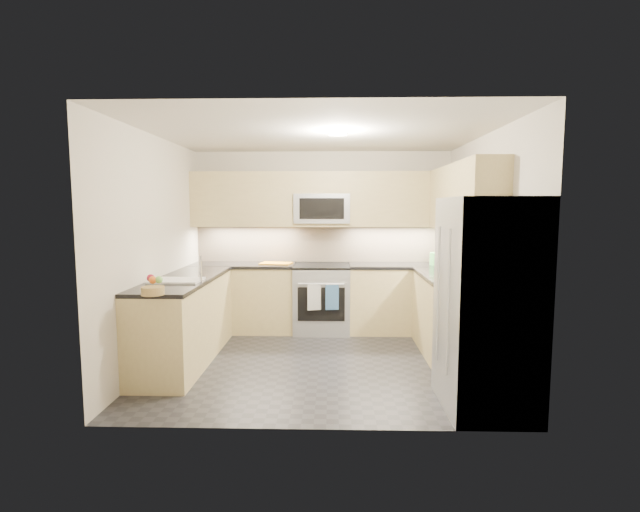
{
  "coord_description": "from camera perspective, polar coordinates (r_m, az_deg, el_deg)",
  "views": [
    {
      "loc": [
        0.15,
        -5.03,
        1.72
      ],
      "look_at": [
        0.0,
        0.35,
        1.15
      ],
      "focal_mm": 26.0,
      "sensor_mm": 36.0,
      "label": 1
    }
  ],
  "objects": [
    {
      "name": "floor",
      "position": [
        5.32,
        -0.1,
        -12.83
      ],
      "size": [
        3.6,
        3.2,
        0.0
      ],
      "primitive_type": "cube",
      "color": "black",
      "rests_on": "ground"
    },
    {
      "name": "ceiling",
      "position": [
        5.09,
        -0.11,
        14.86
      ],
      "size": [
        3.6,
        3.2,
        0.02
      ],
      "primitive_type": "cube",
      "color": "beige",
      "rests_on": "wall_back"
    },
    {
      "name": "wall_back",
      "position": [
        6.65,
        0.29,
        1.98
      ],
      "size": [
        3.6,
        0.02,
        2.5
      ],
      "primitive_type": "cube",
      "color": "beige",
      "rests_on": "floor"
    },
    {
      "name": "wall_front",
      "position": [
        3.46,
        -0.87,
        -1.73
      ],
      "size": [
        3.6,
        0.02,
        2.5
      ],
      "primitive_type": "cube",
      "color": "beige",
      "rests_on": "floor"
    },
    {
      "name": "wall_left",
      "position": [
        5.41,
        -19.53,
        0.72
      ],
      "size": [
        0.02,
        3.2,
        2.5
      ],
      "primitive_type": "cube",
      "color": "beige",
      "rests_on": "floor"
    },
    {
      "name": "wall_right",
      "position": [
        5.31,
        19.68,
        0.62
      ],
      "size": [
        0.02,
        3.2,
        2.5
      ],
      "primitive_type": "cube",
      "color": "beige",
      "rests_on": "floor"
    },
    {
      "name": "base_cab_back_left",
      "position": [
        6.57,
        -9.36,
        -5.18
      ],
      "size": [
        1.42,
        0.6,
        0.9
      ],
      "primitive_type": "cube",
      "color": "tan",
      "rests_on": "floor"
    },
    {
      "name": "base_cab_back_right",
      "position": [
        6.52,
        9.89,
        -5.28
      ],
      "size": [
        1.42,
        0.6,
        0.9
      ],
      "primitive_type": "cube",
      "color": "tan",
      "rests_on": "floor"
    },
    {
      "name": "base_cab_right",
      "position": [
        5.5,
        15.9,
        -7.53
      ],
      "size": [
        0.6,
        1.7,
        0.9
      ],
      "primitive_type": "cube",
      "color": "tan",
      "rests_on": "floor"
    },
    {
      "name": "base_cab_peninsula",
      "position": [
        5.44,
        -16.25,
        -7.69
      ],
      "size": [
        0.6,
        2.0,
        0.9
      ],
      "primitive_type": "cube",
      "color": "tan",
      "rests_on": "floor"
    },
    {
      "name": "countertop_back_left",
      "position": [
        6.5,
        -9.43,
        -1.11
      ],
      "size": [
        1.42,
        0.63,
        0.04
      ],
      "primitive_type": "cube",
      "color": "black",
      "rests_on": "base_cab_back_left"
    },
    {
      "name": "countertop_back_right",
      "position": [
        6.45,
        9.96,
        -1.18
      ],
      "size": [
        1.42,
        0.63,
        0.04
      ],
      "primitive_type": "cube",
      "color": "black",
      "rests_on": "base_cab_back_right"
    },
    {
      "name": "countertop_right",
      "position": [
        5.41,
        16.04,
        -2.69
      ],
      "size": [
        0.63,
        1.7,
        0.04
      ],
      "primitive_type": "cube",
      "color": "black",
      "rests_on": "base_cab_right"
    },
    {
      "name": "countertop_peninsula",
      "position": [
        5.35,
        -16.4,
        -2.8
      ],
      "size": [
        0.63,
        2.0,
        0.04
      ],
      "primitive_type": "cube",
      "color": "black",
      "rests_on": "base_cab_peninsula"
    },
    {
      "name": "upper_cab_back",
      "position": [
        6.46,
        0.26,
        6.97
      ],
      "size": [
        3.6,
        0.35,
        0.75
      ],
      "primitive_type": "cube",
      "color": "tan",
      "rests_on": "wall_back"
    },
    {
      "name": "upper_cab_right",
      "position": [
        5.51,
        17.26,
        6.87
      ],
      "size": [
        0.35,
        1.95,
        0.75
      ],
      "primitive_type": "cube",
      "color": "tan",
      "rests_on": "wall_right"
    },
    {
      "name": "backsplash_back",
      "position": [
        6.65,
        0.29,
        1.51
      ],
      "size": [
        3.6,
        0.01,
        0.51
      ],
      "primitive_type": "cube",
      "color": "tan",
      "rests_on": "wall_back"
    },
    {
      "name": "backsplash_right",
      "position": [
        5.75,
        18.23,
        0.5
      ],
      "size": [
        0.01,
        2.3,
        0.51
      ],
      "primitive_type": "cube",
      "color": "tan",
      "rests_on": "wall_right"
    },
    {
      "name": "gas_range",
      "position": [
        6.43,
        0.22,
        -5.3
      ],
      "size": [
        0.76,
        0.65,
        0.91
      ],
      "primitive_type": "cube",
      "color": "#9B9EA2",
      "rests_on": "floor"
    },
    {
      "name": "range_cooktop",
      "position": [
        6.36,
        0.23,
        -1.24
      ],
      "size": [
        0.76,
        0.65,
        0.03
      ],
      "primitive_type": "cube",
      "color": "black",
      "rests_on": "gas_range"
    },
    {
      "name": "oven_door_glass",
      "position": [
        6.11,
        0.15,
        -5.96
      ],
      "size": [
        0.62,
        0.02,
        0.45
      ],
      "primitive_type": "cube",
      "color": "black",
      "rests_on": "gas_range"
    },
    {
      "name": "oven_handle",
      "position": [
        6.04,
        0.15,
        -3.49
      ],
      "size": [
        0.6,
        0.02,
        0.02
      ],
      "primitive_type": "cylinder",
      "rotation": [
        0.0,
        1.57,
        0.0
      ],
      "color": "#B2B5BA",
      "rests_on": "gas_range"
    },
    {
      "name": "microwave",
      "position": [
        6.43,
        0.25,
        5.86
      ],
      "size": [
        0.76,
        0.4,
        0.4
      ],
      "primitive_type": "cube",
      "color": "#96989D",
      "rests_on": "upper_cab_back"
    },
    {
      "name": "microwave_door",
      "position": [
        6.23,
        0.21,
        5.86
      ],
      "size": [
        0.6,
        0.01,
        0.28
      ],
      "primitive_type": "cube",
      "color": "black",
      "rests_on": "microwave"
    },
    {
      "name": "refrigerator",
      "position": [
        4.17,
        19.83,
        -5.63
      ],
      "size": [
        0.7,
        0.9,
        1.8
      ],
      "primitive_type": "cube",
      "color": "#A8AAB0",
      "rests_on": "floor"
    },
    {
      "name": "fridge_handle_left",
      "position": [
        3.89,
        15.49,
        -5.57
      ],
      "size": [
        0.02,
        0.02,
        1.2
      ],
      "primitive_type": "cylinder",
      "color": "#B2B5BA",
      "rests_on": "refrigerator"
    },
    {
      "name": "fridge_handle_right",
      "position": [
        4.24,
        14.32,
        -4.6
      ],
      "size": [
        0.02,
        0.02,
        1.2
      ],
      "primitive_type": "cylinder",
      "color": "#B2B5BA",
      "rests_on": "refrigerator"
    },
    {
      "name": "sink_basin",
      "position": [
        5.12,
        -17.24,
        -3.66
      ],
      "size": [
        0.52,
        0.38,
        0.16
      ],
      "primitive_type": "cube",
      "color": "white",
      "rests_on": "base_cab_peninsula"
    },
    {
      "name": "faucet",
      "position": [
        5.02,
        -14.5,
        -1.47
      ],
      "size": [
        0.03,
        0.03,
        0.28
      ],
      "primitive_type": "cylinder",
      "color": "silver",
      "rests_on": "countertop_peninsula"
    },
    {
      "name": "utensil_bowl",
      "position": [
        6.48,
        14.61,
        -0.33
      ],
      "size": [
        0.38,
        0.38,
        0.16
      ],
      "primitive_type": "cylinder",
      "rotation": [
        0.0,
        0.0,
        -0.42
      ],
      "color": "#4EB74F",
      "rests_on": "countertop_back_right"
    },
    {
      "name": "cutting_board",
      "position": [
        6.44,
        -5.43,
        -0.89
      ],
      "size": [
        0.46,
        0.35,
        0.01
      ],
      "primitive_type": "cube",
      "rotation": [
        0.0,
        0.0,
        -0.15
      ],
      "color": "orange",
      "rests_on": "countertop_back_left"
    },
    {
      "name": "fruit_basket",
      "position": [
        4.39,
        -19.88,
        -4.05
      ],
      "size": [
        0.24,
        0.24,
        0.07
      ],
      "primitive_type": "cylinder",
      "rotation": [
        0.0,
        0.0,
        0.23
      ],
      "color": "#A1844B",
      "rests_on": "countertop_peninsula"
    },
    {
      "name": "fruit_apple",
      "position": [
        4.63,
        -20.11,
        -2.57
      ],
      "size": [
        0.07,
        0.07,
        0.07
      ],
      "primitive_type": "sphere",
      "color": "#A2122F",
      "rests_on": "fruit_basket"
    },
    {
      "name": "fruit_pear",
      "position": [
        4.5,
        -19.21,
        -2.77
      ],
      "size": [
        0.07,
        0.07,
        0.07
      ],
      "primitive_type": "sphere",
      "color": "#72B84F",
      "rests_on": "fruit_basket"
    },
    {
      "name": "dish_towel_check",
      "position": [
        6.05,
        -0.73,
        -5.1
      ],
      "size": [
        0.18,
        0.07,
        0.34
      ],
      "primitive_type": "cube",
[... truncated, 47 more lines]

